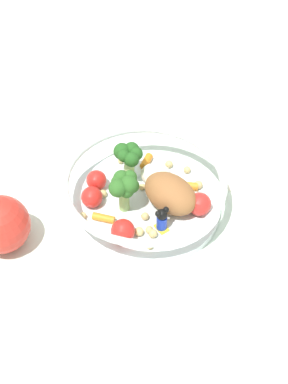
% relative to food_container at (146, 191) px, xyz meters
% --- Properties ---
extents(ground_plane, '(2.40, 2.40, 0.00)m').
position_rel_food_container_xyz_m(ground_plane, '(0.01, 0.00, -0.03)').
color(ground_plane, silver).
extents(food_container, '(0.22, 0.22, 0.07)m').
position_rel_food_container_xyz_m(food_container, '(0.00, 0.00, 0.00)').
color(food_container, white).
rests_on(food_container, ground_plane).
extents(loose_apple, '(0.07, 0.07, 0.09)m').
position_rel_food_container_xyz_m(loose_apple, '(0.12, 0.15, 0.01)').
color(loose_apple, red).
rests_on(loose_apple, ground_plane).
extents(folded_napkin, '(0.14, 0.15, 0.01)m').
position_rel_food_container_xyz_m(folded_napkin, '(-0.14, -0.14, -0.03)').
color(folded_napkin, silver).
rests_on(folded_napkin, ground_plane).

